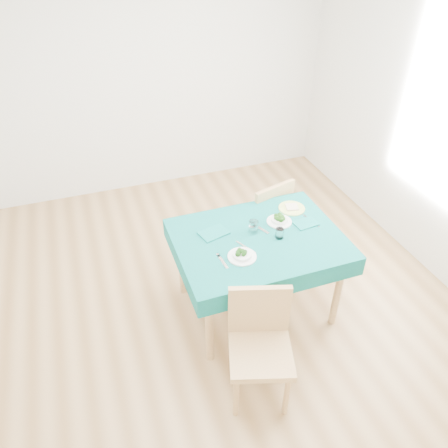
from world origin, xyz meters
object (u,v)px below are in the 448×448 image
object	(u,v)px
chair_far	(260,205)
table	(257,274)
chair_near	(261,344)
side_plate	(292,208)
bowl_far	(279,219)
bowl_near	(242,254)

from	to	relation	value
chair_far	table	bearing A→B (deg)	49.24
chair_near	side_plate	bearing A→B (deg)	72.92
table	bowl_far	xyz separation A→B (m)	(0.24, 0.13, 0.41)
chair_near	bowl_near	world-z (taller)	chair_near
chair_near	bowl_far	size ratio (longest dim) A/B	5.10
chair_far	bowl_far	bearing A→B (deg)	65.27
chair_far	bowl_near	size ratio (longest dim) A/B	5.08
bowl_far	chair_near	bearing A→B (deg)	-120.91
table	chair_near	world-z (taller)	chair_near
bowl_far	side_plate	world-z (taller)	bowl_far
table	bowl_near	distance (m)	0.49
chair_far	bowl_near	distance (m)	1.06
bowl_near	chair_far	bearing A→B (deg)	58.83
table	bowl_near	size ratio (longest dim) A/B	6.04
chair_near	side_plate	xyz separation A→B (m)	(0.73, 1.05, 0.24)
chair_far	side_plate	size ratio (longest dim) A/B	4.85
chair_near	bowl_near	xyz separation A→B (m)	(0.10, 0.60, 0.27)
bowl_near	bowl_far	size ratio (longest dim) A/B	1.04
bowl_near	bowl_far	world-z (taller)	bowl_near
table	chair_near	size ratio (longest dim) A/B	1.23
table	chair_near	xyz separation A→B (m)	(-0.31, -0.78, 0.14)
chair_near	bowl_far	xyz separation A→B (m)	(0.54, 0.91, 0.27)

